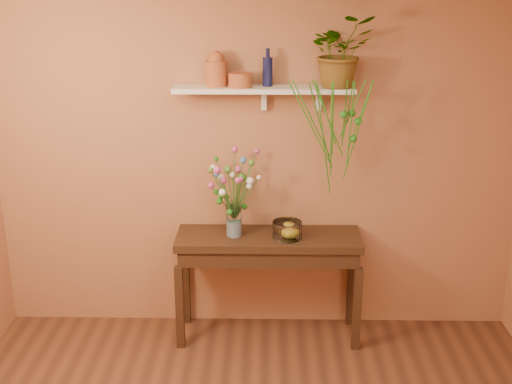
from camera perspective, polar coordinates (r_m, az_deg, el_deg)
The scene contains 13 objects.
room at distance 3.22m, azimuth -0.51°, elevation -6.96°, with size 4.04×4.04×2.70m.
sideboard at distance 5.08m, azimuth 1.07°, elevation -4.97°, with size 1.38×0.44×0.84m.
wall_shelf at distance 4.86m, azimuth 0.79°, elevation 8.68°, with size 1.30×0.24×0.19m.
terracotta_jug at distance 4.86m, azimuth -3.41°, elevation 10.36°, with size 0.16×0.16×0.25m.
terracotta_pot at distance 4.82m, azimuth -1.35°, elevation 9.48°, with size 0.17×0.17×0.10m, color #A25129.
blue_bottle at distance 4.86m, azimuth 1.00°, elevation 10.26°, with size 0.09×0.09×0.27m.
spider_plant at distance 4.84m, azimuth 7.18°, elevation 11.78°, with size 0.45×0.39×0.50m, color #247019.
plant_fronds at distance 4.76m, azimuth 7.38°, elevation 5.86°, with size 0.59×0.31×0.85m.
glass_vase at distance 5.00m, azimuth -1.89°, elevation -2.63°, with size 0.12×0.12×0.24m.
bouquet at distance 4.90m, azimuth -2.06°, elevation 0.94°, with size 0.39×0.46×0.53m.
glass_bowl at distance 4.97m, azimuth 2.66°, elevation -3.29°, with size 0.22×0.22×0.13m.
lemon at distance 4.99m, azimuth 2.81°, elevation -3.35°, with size 0.09×0.09×0.09m, color yellow.
carton at distance 5.02m, azimuth -1.78°, elevation -3.02°, with size 0.06×0.05×0.12m, color teal.
Camera 1 is at (0.08, -2.91, 2.72)m, focal length 47.09 mm.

